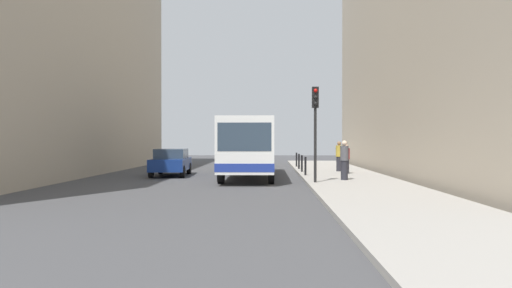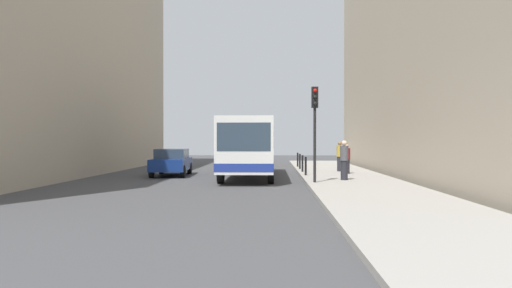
{
  "view_description": "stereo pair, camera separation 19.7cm",
  "coord_description": "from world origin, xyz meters",
  "px_view_note": "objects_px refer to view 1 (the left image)",
  "views": [
    {
      "loc": [
        1.56,
        -23.73,
        1.97
      ],
      "look_at": [
        0.93,
        0.41,
        1.77
      ],
      "focal_mm": 34.73,
      "sensor_mm": 36.0,
      "label": 1
    },
    {
      "loc": [
        1.76,
        -23.72,
        1.97
      ],
      "look_at": [
        0.93,
        0.41,
        1.77
      ],
      "focal_mm": 34.73,
      "sensor_mm": 36.0,
      "label": 2
    }
  ],
  "objects_px": {
    "bollard_near": "(305,166)",
    "bollard_farthest": "(296,160)",
    "car_beside_bus": "(171,161)",
    "pedestrian_far_sidewalk": "(339,156)",
    "traffic_light": "(315,116)",
    "pedestrian_mid_sidewalk": "(346,159)",
    "bus": "(249,145)",
    "bollard_mid": "(302,163)",
    "pedestrian_near_signal": "(344,160)",
    "bollard_far": "(299,161)"
  },
  "relations": [
    {
      "from": "bollard_near",
      "to": "bollard_farthest",
      "type": "height_order",
      "value": "same"
    },
    {
      "from": "car_beside_bus",
      "to": "pedestrian_far_sidewalk",
      "type": "relative_size",
      "value": 2.58
    },
    {
      "from": "traffic_light",
      "to": "pedestrian_mid_sidewalk",
      "type": "xyz_separation_m",
      "value": [
        2.2,
        5.64,
        -2.07
      ]
    },
    {
      "from": "bollard_near",
      "to": "bus",
      "type": "bearing_deg",
      "value": 168.28
    },
    {
      "from": "bollard_mid",
      "to": "bollard_farthest",
      "type": "distance_m",
      "value": 5.57
    },
    {
      "from": "car_beside_bus",
      "to": "pedestrian_mid_sidewalk",
      "type": "height_order",
      "value": "pedestrian_mid_sidewalk"
    },
    {
      "from": "traffic_light",
      "to": "pedestrian_near_signal",
      "type": "xyz_separation_m",
      "value": [
        1.45,
        1.33,
        -1.95
      ]
    },
    {
      "from": "traffic_light",
      "to": "pedestrian_near_signal",
      "type": "relative_size",
      "value": 2.28
    },
    {
      "from": "pedestrian_near_signal",
      "to": "pedestrian_far_sidewalk",
      "type": "relative_size",
      "value": 1.03
    },
    {
      "from": "car_beside_bus",
      "to": "bollard_near",
      "type": "xyz_separation_m",
      "value": [
        7.29,
        -1.52,
        -0.16
      ]
    },
    {
      "from": "bus",
      "to": "pedestrian_near_signal",
      "type": "height_order",
      "value": "bus"
    },
    {
      "from": "bollard_far",
      "to": "bollard_near",
      "type": "bearing_deg",
      "value": -90.0
    },
    {
      "from": "bus",
      "to": "pedestrian_near_signal",
      "type": "distance_m",
      "value": 5.8
    },
    {
      "from": "traffic_light",
      "to": "pedestrian_far_sidewalk",
      "type": "relative_size",
      "value": 2.36
    },
    {
      "from": "car_beside_bus",
      "to": "bollard_farthest",
      "type": "relative_size",
      "value": 4.72
    },
    {
      "from": "bollard_far",
      "to": "pedestrian_mid_sidewalk",
      "type": "height_order",
      "value": "pedestrian_mid_sidewalk"
    },
    {
      "from": "pedestrian_far_sidewalk",
      "to": "pedestrian_mid_sidewalk",
      "type": "bearing_deg",
      "value": -150.1
    },
    {
      "from": "car_beside_bus",
      "to": "bollard_mid",
      "type": "relative_size",
      "value": 4.72
    },
    {
      "from": "car_beside_bus",
      "to": "pedestrian_near_signal",
      "type": "bearing_deg",
      "value": 149.85
    },
    {
      "from": "bollard_near",
      "to": "pedestrian_far_sidewalk",
      "type": "bearing_deg",
      "value": 56.05
    },
    {
      "from": "bus",
      "to": "pedestrian_mid_sidewalk",
      "type": "distance_m",
      "value": 5.33
    },
    {
      "from": "bollard_near",
      "to": "pedestrian_mid_sidewalk",
      "type": "distance_m",
      "value": 2.65
    },
    {
      "from": "traffic_light",
      "to": "bollard_near",
      "type": "bearing_deg",
      "value": 91.32
    },
    {
      "from": "bollard_mid",
      "to": "pedestrian_near_signal",
      "type": "bearing_deg",
      "value": -75.06
    },
    {
      "from": "car_beside_bus",
      "to": "bollard_mid",
      "type": "height_order",
      "value": "car_beside_bus"
    },
    {
      "from": "bollard_mid",
      "to": "pedestrian_mid_sidewalk",
      "type": "relative_size",
      "value": 0.6
    },
    {
      "from": "pedestrian_near_signal",
      "to": "bollard_near",
      "type": "bearing_deg",
      "value": 12.12
    },
    {
      "from": "bollard_farthest",
      "to": "pedestrian_near_signal",
      "type": "relative_size",
      "value": 0.53
    },
    {
      "from": "car_beside_bus",
      "to": "bollard_farthest",
      "type": "height_order",
      "value": "car_beside_bus"
    },
    {
      "from": "bus",
      "to": "pedestrian_near_signal",
      "type": "xyz_separation_m",
      "value": [
        4.48,
        -3.63,
        -0.67
      ]
    },
    {
      "from": "bus",
      "to": "bollard_mid",
      "type": "relative_size",
      "value": 11.61
    },
    {
      "from": "traffic_light",
      "to": "bollard_farthest",
      "type": "height_order",
      "value": "traffic_light"
    },
    {
      "from": "bollard_farthest",
      "to": "pedestrian_far_sidewalk",
      "type": "height_order",
      "value": "pedestrian_far_sidewalk"
    },
    {
      "from": "bollard_mid",
      "to": "pedestrian_mid_sidewalk",
      "type": "xyz_separation_m",
      "value": [
        2.3,
        -1.49,
        0.32
      ]
    },
    {
      "from": "pedestrian_near_signal",
      "to": "car_beside_bus",
      "type": "bearing_deg",
      "value": 47.8
    },
    {
      "from": "bollard_farthest",
      "to": "pedestrian_far_sidewalk",
      "type": "distance_m",
      "value": 5.56
    },
    {
      "from": "car_beside_bus",
      "to": "pedestrian_mid_sidewalk",
      "type": "bearing_deg",
      "value": 175.64
    },
    {
      "from": "traffic_light",
      "to": "pedestrian_mid_sidewalk",
      "type": "distance_m",
      "value": 6.39
    },
    {
      "from": "bus",
      "to": "car_beside_bus",
      "type": "distance_m",
      "value": 4.55
    },
    {
      "from": "bollard_near",
      "to": "pedestrian_near_signal",
      "type": "height_order",
      "value": "pedestrian_near_signal"
    },
    {
      "from": "bollard_mid",
      "to": "pedestrian_far_sidewalk",
      "type": "xyz_separation_m",
      "value": [
        2.19,
        0.47,
        0.4
      ]
    },
    {
      "from": "bollard_far",
      "to": "bollard_farthest",
      "type": "xyz_separation_m",
      "value": [
        0.0,
        2.78,
        0.0
      ]
    },
    {
      "from": "car_beside_bus",
      "to": "bollard_far",
      "type": "bearing_deg",
      "value": -153.94
    },
    {
      "from": "bollard_near",
      "to": "bollard_far",
      "type": "bearing_deg",
      "value": 90.0
    },
    {
      "from": "pedestrian_mid_sidewalk",
      "to": "pedestrian_far_sidewalk",
      "type": "xyz_separation_m",
      "value": [
        -0.1,
        1.97,
        0.08
      ]
    },
    {
      "from": "traffic_light",
      "to": "bollard_farthest",
      "type": "relative_size",
      "value": 4.32
    },
    {
      "from": "bollard_near",
      "to": "pedestrian_near_signal",
      "type": "bearing_deg",
      "value": -62.84
    },
    {
      "from": "bollard_far",
      "to": "bollard_farthest",
      "type": "relative_size",
      "value": 1.0
    },
    {
      "from": "bollard_farthest",
      "to": "bollard_mid",
      "type": "bearing_deg",
      "value": -90.0
    },
    {
      "from": "pedestrian_near_signal",
      "to": "pedestrian_mid_sidewalk",
      "type": "height_order",
      "value": "pedestrian_near_signal"
    }
  ]
}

